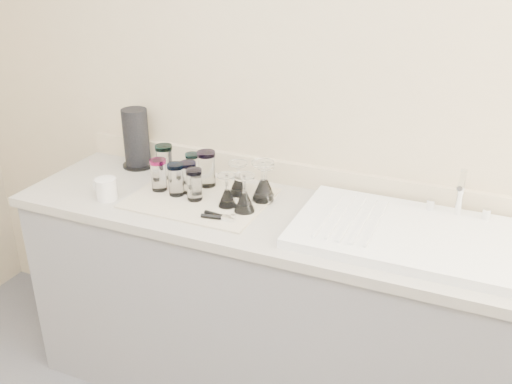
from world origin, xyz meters
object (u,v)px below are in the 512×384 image
at_px(goblet_extra, 263,187).
at_px(white_mug, 106,189).
at_px(sink_unit, 410,234).
at_px(paper_towel_roll, 136,139).
at_px(tumbler_teal, 164,161).
at_px(tumbler_extra, 188,177).
at_px(can_opener, 219,217).
at_px(tumbler_magenta, 159,174).
at_px(goblet_back_left, 238,184).
at_px(goblet_front_left, 227,195).
at_px(tumbler_cyan, 193,167).
at_px(goblet_back_right, 265,185).
at_px(tumbler_purple, 207,168).
at_px(tumbler_blue, 176,179).
at_px(tumbler_lavender, 194,184).
at_px(goblet_front_right, 244,199).

distance_m(goblet_extra, white_mug, 0.64).
distance_m(sink_unit, paper_towel_roll, 1.31).
xyz_separation_m(tumbler_teal, paper_towel_roll, (-0.20, 0.08, 0.05)).
distance_m(sink_unit, tumbler_teal, 1.10).
relative_size(tumbler_extra, can_opener, 1.00).
relative_size(tumbler_extra, paper_towel_roll, 0.49).
distance_m(sink_unit, tumbler_magenta, 1.04).
bearing_deg(tumbler_teal, goblet_back_left, -5.47).
relative_size(goblet_front_left, white_mug, 1.03).
relative_size(goblet_back_left, white_mug, 1.10).
relative_size(tumbler_cyan, tumbler_extra, 0.92).
xyz_separation_m(goblet_back_left, goblet_back_right, (0.11, 0.04, -0.00)).
xyz_separation_m(tumbler_magenta, tumbler_extra, (0.13, 0.03, -0.00)).
distance_m(tumbler_cyan, can_opener, 0.40).
bearing_deg(tumbler_purple, goblet_back_right, 1.90).
bearing_deg(goblet_back_right, can_opener, -106.33).
xyz_separation_m(tumbler_purple, goblet_extra, (0.27, -0.04, -0.02)).
bearing_deg(tumbler_extra, tumbler_blue, -130.54).
bearing_deg(tumbler_lavender, goblet_extra, 22.96).
distance_m(tumbler_extra, white_mug, 0.34).
relative_size(tumbler_cyan, goblet_extra, 0.75).
height_order(tumbler_cyan, goblet_extra, goblet_extra).
bearing_deg(tumbler_blue, white_mug, -151.42).
height_order(tumbler_blue, white_mug, tumbler_blue).
height_order(goblet_front_right, goblet_extra, goblet_extra).
height_order(tumbler_purple, tumbler_magenta, tumbler_purple).
xyz_separation_m(goblet_front_left, paper_towel_roll, (-0.58, 0.23, 0.08)).
bearing_deg(tumbler_purple, tumbler_extra, -111.49).
relative_size(tumbler_lavender, goblet_back_right, 1.03).
bearing_deg(tumbler_cyan, tumbler_extra, -68.64).
height_order(tumbler_lavender, goblet_back_left, goblet_back_left).
bearing_deg(can_opener, tumbler_purple, 125.92).
bearing_deg(goblet_back_right, goblet_front_left, -122.85).
height_order(tumbler_magenta, tumbler_lavender, tumbler_magenta).
xyz_separation_m(sink_unit, tumbler_extra, (-0.92, 0.02, 0.06)).
bearing_deg(goblet_back_right, goblet_back_left, -159.96).
height_order(tumbler_teal, white_mug, tumbler_teal).
height_order(tumbler_cyan, tumbler_blue, tumbler_blue).
xyz_separation_m(tumbler_cyan, tumbler_blue, (0.01, -0.16, 0.01)).
height_order(tumbler_purple, white_mug, tumbler_purple).
relative_size(sink_unit, goblet_extra, 5.00).
relative_size(sink_unit, paper_towel_roll, 2.99).
relative_size(tumbler_blue, goblet_front_right, 0.90).
distance_m(tumbler_purple, paper_towel_roll, 0.42).
relative_size(tumbler_blue, paper_towel_roll, 0.49).
distance_m(tumbler_blue, white_mug, 0.29).
xyz_separation_m(tumbler_cyan, goblet_back_left, (0.24, -0.05, -0.01)).
xyz_separation_m(goblet_back_right, goblet_extra, (0.01, -0.05, 0.01)).
relative_size(tumbler_purple, paper_towel_roll, 0.56).
bearing_deg(tumbler_lavender, sink_unit, 2.21).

